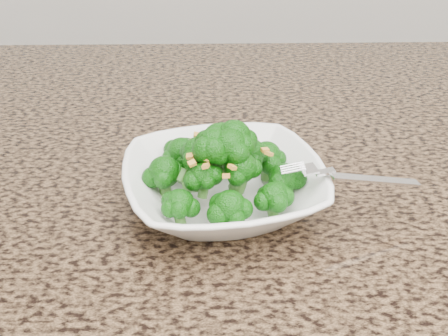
{
  "coord_description": "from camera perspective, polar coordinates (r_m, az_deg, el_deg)",
  "views": [
    {
      "loc": [
        -0.06,
        -0.29,
        1.25
      ],
      "look_at": [
        -0.05,
        0.23,
        0.95
      ],
      "focal_mm": 45.0,
      "sensor_mm": 36.0,
      "label": 1
    }
  ],
  "objects": [
    {
      "name": "fork",
      "position": [
        0.58,
        10.57,
        -0.41
      ],
      "size": [
        0.17,
        0.06,
        0.01
      ],
      "primitive_type": null,
      "rotation": [
        0.0,
        0.0,
        0.19
      ],
      "color": "silver",
      "rests_on": "bowl"
    },
    {
      "name": "bowl",
      "position": [
        0.61,
        0.0,
        -1.92
      ],
      "size": [
        0.25,
        0.25,
        0.05
      ],
      "primitive_type": "imported",
      "rotation": [
        0.0,
        0.0,
        0.19
      ],
      "color": "white",
      "rests_on": "granite_counter"
    },
    {
      "name": "broccoli_pile",
      "position": [
        0.58,
        -0.0,
        2.94
      ],
      "size": [
        0.19,
        0.19,
        0.06
      ],
      "primitive_type": null,
      "color": "#0F580A",
      "rests_on": "bowl"
    },
    {
      "name": "granite_counter",
      "position": [
        0.69,
        4.07,
        -1.62
      ],
      "size": [
        1.64,
        1.04,
        0.03
      ],
      "primitive_type": "cube",
      "color": "brown",
      "rests_on": "cabinet"
    },
    {
      "name": "garlic_topping",
      "position": [
        0.57,
        0.0,
        6.05
      ],
      "size": [
        0.11,
        0.11,
        0.01
      ],
      "primitive_type": null,
      "color": "gold",
      "rests_on": "broccoli_pile"
    }
  ]
}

